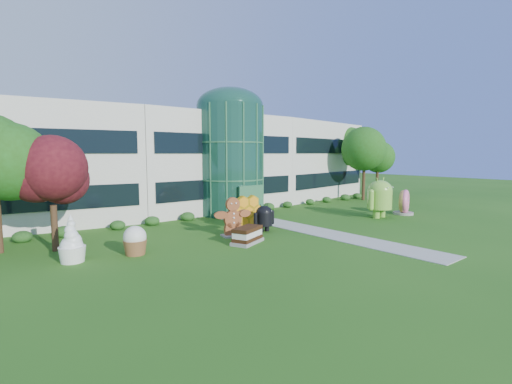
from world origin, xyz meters
TOP-DOWN VIEW (x-y plane):
  - ground at (0.00, 0.00)m, footprint 140.00×140.00m
  - building at (0.00, 18.00)m, footprint 46.00×15.00m
  - atrium at (0.00, 12.00)m, footprint 6.00×6.00m
  - walkway at (0.00, 2.00)m, footprint 2.40×20.00m
  - tree_red at (-15.50, 7.50)m, footprint 4.00×4.00m
  - trees_backdrop at (0.00, 13.00)m, footprint 52.00×8.00m
  - android_green at (8.61, 1.94)m, footprint 3.49×2.42m
  - android_black at (-2.86, 3.92)m, footprint 1.92×1.29m
  - donut at (11.81, 1.48)m, footprint 2.45×1.84m
  - gingerbread at (-5.46, 4.13)m, footprint 3.06×1.72m
  - ice_cream_sandwich at (-5.93, 1.94)m, footprint 2.58×1.96m
  - honeycomb at (-2.91, 5.76)m, footprint 2.88×1.31m
  - froyo at (-15.31, 4.53)m, footprint 1.71×1.71m
  - cupcake at (-12.29, 3.85)m, footprint 1.73×1.73m

SIDE VIEW (x-z plane):
  - ground at x=0.00m, z-range 0.00..0.00m
  - walkway at x=0.00m, z-range 0.00..0.04m
  - ice_cream_sandwich at x=-5.93m, z-range 0.00..1.03m
  - cupcake at x=-12.29m, z-range 0.00..1.61m
  - android_black at x=-2.86m, z-range 0.00..2.18m
  - honeycomb at x=-2.91m, z-range 0.00..2.19m
  - donut at x=11.81m, z-range 0.00..2.30m
  - froyo at x=-15.31m, z-range 0.00..2.43m
  - gingerbread at x=-5.46m, z-range 0.00..2.67m
  - android_green at x=8.61m, z-range 0.00..3.83m
  - tree_red at x=-15.50m, z-range 0.00..6.00m
  - trees_backdrop at x=0.00m, z-range 0.00..8.40m
  - building at x=0.00m, z-range 0.00..9.30m
  - atrium at x=0.00m, z-range 0.00..9.80m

